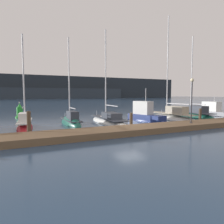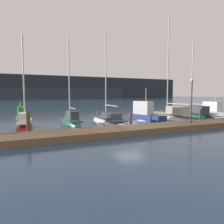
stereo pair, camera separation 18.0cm
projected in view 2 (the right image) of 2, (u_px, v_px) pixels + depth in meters
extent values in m
plane|color=navy|center=(130.00, 129.00, 19.12)|extent=(400.00, 400.00, 0.00)
cube|color=brown|center=(141.00, 129.00, 17.45)|extent=(41.94, 2.80, 0.45)
cylinder|color=#4C3D2D|center=(28.00, 124.00, 15.27)|extent=(0.28, 0.28, 1.84)
cylinder|color=#4C3D2D|center=(131.00, 121.00, 18.89)|extent=(0.28, 0.28, 1.41)
cylinder|color=#4C3D2D|center=(200.00, 116.00, 22.50)|extent=(0.28, 0.28, 1.53)
ellipsoid|color=red|center=(25.00, 129.00, 18.94)|extent=(2.01, 5.55, 1.24)
cube|color=silver|center=(25.00, 121.00, 18.88)|extent=(1.69, 4.66, 0.08)
cube|color=silver|center=(24.00, 117.00, 18.23)|extent=(0.99, 1.83, 0.73)
cylinder|color=silver|center=(24.00, 78.00, 18.99)|extent=(0.12, 0.12, 7.48)
cylinder|color=silver|center=(23.00, 107.00, 18.07)|extent=(0.42, 2.35, 0.09)
cylinder|color=silver|center=(26.00, 116.00, 21.23)|extent=(0.04, 0.04, 0.50)
ellipsoid|color=#195647|center=(71.00, 124.00, 21.94)|extent=(1.52, 5.77, 1.64)
cube|color=#333842|center=(71.00, 120.00, 21.90)|extent=(1.28, 4.85, 0.08)
cube|color=#333842|center=(72.00, 116.00, 21.24)|extent=(0.87, 1.86, 0.88)
cylinder|color=silver|center=(69.00, 79.00, 21.98)|extent=(0.12, 0.12, 8.19)
cylinder|color=silver|center=(72.00, 108.00, 21.20)|extent=(0.15, 2.25, 0.09)
cylinder|color=silver|center=(65.00, 115.00, 24.28)|extent=(0.04, 0.04, 0.50)
ellipsoid|color=white|center=(108.00, 123.00, 23.17)|extent=(2.63, 8.42, 1.26)
cube|color=#333842|center=(108.00, 118.00, 23.13)|extent=(2.21, 7.07, 0.08)
cube|color=#333842|center=(111.00, 116.00, 22.18)|extent=(1.42, 2.73, 0.60)
cylinder|color=silver|center=(106.00, 74.00, 23.36)|extent=(0.12, 0.12, 9.31)
cylinder|color=silver|center=(111.00, 106.00, 22.17)|extent=(0.31, 3.16, 0.09)
cylinder|color=silver|center=(97.00, 113.00, 26.64)|extent=(0.04, 0.04, 0.50)
ellipsoid|color=navy|center=(146.00, 121.00, 24.36)|extent=(2.44, 5.36, 1.22)
cube|color=navy|center=(146.00, 118.00, 24.33)|extent=(2.23, 4.83, 0.75)
cube|color=silver|center=(143.00, 108.00, 24.65)|extent=(1.42, 2.42, 1.47)
cube|color=black|center=(137.00, 105.00, 25.45)|extent=(0.93, 0.44, 0.65)
cylinder|color=silver|center=(146.00, 95.00, 24.20)|extent=(0.07, 0.07, 1.46)
cylinder|color=silver|center=(162.00, 113.00, 22.54)|extent=(0.04, 0.04, 0.60)
ellipsoid|color=white|center=(171.00, 119.00, 26.20)|extent=(2.50, 8.15, 1.11)
cube|color=#A39984|center=(171.00, 114.00, 26.14)|extent=(2.10, 6.85, 0.08)
cube|color=#A39984|center=(177.00, 110.00, 25.27)|extent=(1.32, 2.65, 0.88)
cylinder|color=silver|center=(168.00, 65.00, 26.22)|extent=(0.12, 0.12, 11.61)
cylinder|color=silver|center=(178.00, 104.00, 25.16)|extent=(0.35, 3.32, 0.09)
cylinder|color=silver|center=(151.00, 110.00, 29.30)|extent=(0.04, 0.04, 0.50)
ellipsoid|color=#195647|center=(194.00, 117.00, 28.58)|extent=(2.79, 7.43, 1.30)
cube|color=#333842|center=(194.00, 112.00, 28.52)|extent=(2.34, 6.24, 0.08)
cube|color=#333842|center=(199.00, 109.00, 27.67)|extent=(1.45, 2.44, 0.85)
cylinder|color=silver|center=(192.00, 75.00, 28.66)|extent=(0.12, 0.12, 9.87)
cylinder|color=silver|center=(198.00, 104.00, 27.76)|extent=(0.38, 2.60, 0.09)
cylinder|color=silver|center=(178.00, 109.00, 31.64)|extent=(0.04, 0.04, 0.50)
ellipsoid|color=gray|center=(215.00, 115.00, 30.85)|extent=(1.87, 5.57, 0.94)
cube|color=gray|center=(215.00, 113.00, 30.83)|extent=(1.72, 5.01, 0.60)
cube|color=silver|center=(212.00, 106.00, 31.23)|extent=(1.24, 2.46, 1.35)
cube|color=black|center=(206.00, 105.00, 32.20)|extent=(1.04, 0.29, 0.60)
cylinder|color=silver|center=(215.00, 99.00, 30.75)|extent=(0.07, 0.07, 0.87)
cylinder|color=green|center=(21.00, 117.00, 27.98)|extent=(1.12, 1.12, 0.16)
cylinder|color=green|center=(20.00, 112.00, 27.93)|extent=(0.75, 0.75, 1.20)
cone|color=green|center=(20.00, 105.00, 27.86)|extent=(0.52, 0.52, 0.50)
sphere|color=#F9EAB7|center=(20.00, 103.00, 27.83)|extent=(0.16, 0.16, 0.16)
cylinder|color=#2D2D33|center=(191.00, 123.00, 19.38)|extent=(0.24, 0.24, 0.06)
cylinder|color=#2D2D33|center=(192.00, 102.00, 19.23)|extent=(0.10, 0.10, 3.60)
sphere|color=#F9EAB7|center=(192.00, 80.00, 19.07)|extent=(0.32, 0.32, 0.32)
cube|color=#232B33|center=(22.00, 87.00, 143.24)|extent=(240.00, 16.00, 15.35)
cube|color=#2C363F|center=(14.00, 93.00, 132.31)|extent=(144.00, 10.00, 6.88)
cube|color=#F4DB8C|center=(45.00, 91.00, 141.92)|extent=(0.80, 0.10, 0.80)
cube|color=#F4DB8C|center=(53.00, 94.00, 144.25)|extent=(0.80, 0.10, 0.80)
cube|color=#F4DB8C|center=(69.00, 89.00, 148.76)|extent=(0.80, 0.10, 0.80)
cube|color=#F4DB8C|center=(103.00, 91.00, 159.80)|extent=(0.80, 0.10, 0.80)
cube|color=#F4DB8C|center=(19.00, 94.00, 135.22)|extent=(0.80, 0.10, 0.80)
cube|color=#F4DB8C|center=(60.00, 93.00, 146.12)|extent=(0.80, 0.10, 0.80)
cube|color=#F4DB8C|center=(109.00, 92.00, 162.07)|extent=(0.80, 0.10, 0.80)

